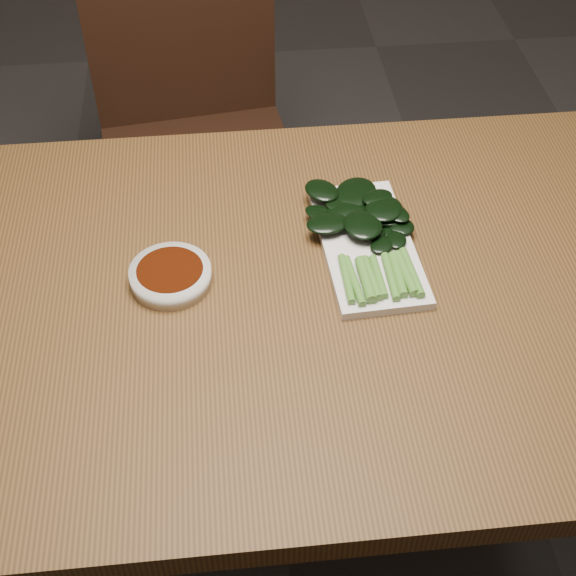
{
  "coord_description": "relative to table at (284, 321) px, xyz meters",
  "views": [
    {
      "loc": [
        -0.08,
        -0.81,
        1.59
      ],
      "look_at": [
        0.01,
        -0.01,
        0.76
      ],
      "focal_mm": 50.0,
      "sensor_mm": 36.0,
      "label": 1
    }
  ],
  "objects": [
    {
      "name": "serving_plate",
      "position": [
        0.13,
        0.07,
        0.08
      ],
      "size": [
        0.15,
        0.29,
        0.01
      ],
      "rotation": [
        0.0,
        0.0,
        0.05
      ],
      "color": "silver",
      "rests_on": "table"
    },
    {
      "name": "sauce_bowl",
      "position": [
        -0.16,
        0.03,
        0.09
      ],
      "size": [
        0.12,
        0.12,
        0.03
      ],
      "color": "silver",
      "rests_on": "table"
    },
    {
      "name": "table",
      "position": [
        0.0,
        0.0,
        0.0
      ],
      "size": [
        1.4,
        0.8,
        0.75
      ],
      "color": "#4D3116",
      "rests_on": "ground"
    },
    {
      "name": "gai_lan",
      "position": [
        0.13,
        0.09,
        0.1
      ],
      "size": [
        0.18,
        0.29,
        0.02
      ],
      "color": "#4C832D",
      "rests_on": "serving_plate"
    },
    {
      "name": "chair_far",
      "position": [
        -0.13,
        0.8,
        -0.19
      ],
      "size": [
        0.49,
        0.49,
        0.89
      ],
      "rotation": [
        0.0,
        0.0,
        0.13
      ],
      "color": "black",
      "rests_on": "ground"
    },
    {
      "name": "ground",
      "position": [
        0.0,
        0.0,
        -0.68
      ],
      "size": [
        6.0,
        6.0,
        0.0
      ],
      "primitive_type": "plane",
      "color": "#2E2C2B",
      "rests_on": "ground"
    }
  ]
}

